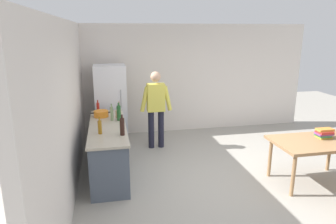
{
  "coord_description": "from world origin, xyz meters",
  "views": [
    {
      "loc": [
        -1.98,
        -4.5,
        2.52
      ],
      "look_at": [
        -0.84,
        1.06,
        1.01
      ],
      "focal_mm": 32.63,
      "sensor_mm": 36.0,
      "label": 1
    }
  ],
  "objects_px": {
    "bottle_vinegar_tall": "(112,113)",
    "person": "(156,105)",
    "dining_table": "(315,145)",
    "bottle_oil_amber": "(100,127)",
    "bottle_sauce_red": "(98,107)",
    "bottle_wine_green": "(119,113)",
    "cooking_pot": "(101,114)",
    "book_stack": "(324,133)",
    "refrigerator": "(111,104)",
    "utensil_jar": "(118,114)",
    "bottle_wine_dark": "(122,126)"
  },
  "relations": [
    {
      "from": "refrigerator",
      "to": "bottle_sauce_red",
      "type": "distance_m",
      "value": 0.65
    },
    {
      "from": "bottle_vinegar_tall",
      "to": "utensil_jar",
      "type": "bearing_deg",
      "value": 53.0
    },
    {
      "from": "dining_table",
      "to": "bottle_oil_amber",
      "type": "xyz_separation_m",
      "value": [
        -3.52,
        0.65,
        0.34
      ]
    },
    {
      "from": "bottle_wine_green",
      "to": "bottle_oil_amber",
      "type": "bearing_deg",
      "value": -115.26
    },
    {
      "from": "person",
      "to": "book_stack",
      "type": "bearing_deg",
      "value": -38.4
    },
    {
      "from": "cooking_pot",
      "to": "book_stack",
      "type": "height_order",
      "value": "cooking_pot"
    },
    {
      "from": "bottle_vinegar_tall",
      "to": "person",
      "type": "bearing_deg",
      "value": 38.17
    },
    {
      "from": "bottle_sauce_red",
      "to": "book_stack",
      "type": "bearing_deg",
      "value": -27.86
    },
    {
      "from": "utensil_jar",
      "to": "bottle_wine_green",
      "type": "distance_m",
      "value": 0.2
    },
    {
      "from": "cooking_pot",
      "to": "bottle_wine_green",
      "type": "bearing_deg",
      "value": -44.47
    },
    {
      "from": "person",
      "to": "bottle_wine_green",
      "type": "relative_size",
      "value": 5.0
    },
    {
      "from": "refrigerator",
      "to": "dining_table",
      "type": "distance_m",
      "value": 4.27
    },
    {
      "from": "bottle_sauce_red",
      "to": "bottle_wine_green",
      "type": "xyz_separation_m",
      "value": [
        0.4,
        -0.74,
        0.05
      ]
    },
    {
      "from": "person",
      "to": "bottle_wine_green",
      "type": "height_order",
      "value": "person"
    },
    {
      "from": "person",
      "to": "utensil_jar",
      "type": "xyz_separation_m",
      "value": [
        -0.83,
        -0.58,
        0.0
      ]
    },
    {
      "from": "cooking_pot",
      "to": "bottle_wine_dark",
      "type": "height_order",
      "value": "bottle_wine_dark"
    },
    {
      "from": "bottle_oil_amber",
      "to": "bottle_wine_dark",
      "type": "xyz_separation_m",
      "value": [
        0.35,
        -0.14,
        0.03
      ]
    },
    {
      "from": "book_stack",
      "to": "bottle_sauce_red",
      "type": "bearing_deg",
      "value": 152.14
    },
    {
      "from": "refrigerator",
      "to": "bottle_sauce_red",
      "type": "relative_size",
      "value": 7.5
    },
    {
      "from": "bottle_vinegar_tall",
      "to": "bottle_sauce_red",
      "type": "height_order",
      "value": "bottle_vinegar_tall"
    },
    {
      "from": "cooking_pot",
      "to": "bottle_sauce_red",
      "type": "height_order",
      "value": "bottle_sauce_red"
    },
    {
      "from": "bottle_sauce_red",
      "to": "bottle_wine_dark",
      "type": "bearing_deg",
      "value": -75.64
    },
    {
      "from": "bottle_vinegar_tall",
      "to": "refrigerator",
      "type": "bearing_deg",
      "value": 89.65
    },
    {
      "from": "refrigerator",
      "to": "dining_table",
      "type": "xyz_separation_m",
      "value": [
        3.3,
        -2.7,
        -0.23
      ]
    },
    {
      "from": "bottle_oil_amber",
      "to": "refrigerator",
      "type": "bearing_deg",
      "value": 83.91
    },
    {
      "from": "dining_table",
      "to": "bottle_vinegar_tall",
      "type": "distance_m",
      "value": 3.61
    },
    {
      "from": "dining_table",
      "to": "book_stack",
      "type": "relative_size",
      "value": 4.86
    },
    {
      "from": "book_stack",
      "to": "bottle_vinegar_tall",
      "type": "bearing_deg",
      "value": 159.98
    },
    {
      "from": "bottle_sauce_red",
      "to": "cooking_pot",
      "type": "bearing_deg",
      "value": -81.07
    },
    {
      "from": "dining_table",
      "to": "cooking_pot",
      "type": "height_order",
      "value": "cooking_pot"
    },
    {
      "from": "bottle_vinegar_tall",
      "to": "bottle_wine_dark",
      "type": "distance_m",
      "value": 0.89
    },
    {
      "from": "dining_table",
      "to": "bottle_sauce_red",
      "type": "height_order",
      "value": "bottle_sauce_red"
    },
    {
      "from": "dining_table",
      "to": "bottle_wine_dark",
      "type": "relative_size",
      "value": 4.12
    },
    {
      "from": "person",
      "to": "bottle_vinegar_tall",
      "type": "relative_size",
      "value": 5.31
    },
    {
      "from": "refrigerator",
      "to": "utensil_jar",
      "type": "relative_size",
      "value": 5.62
    },
    {
      "from": "utensil_jar",
      "to": "bottle_oil_amber",
      "type": "height_order",
      "value": "utensil_jar"
    },
    {
      "from": "person",
      "to": "bottle_wine_green",
      "type": "bearing_deg",
      "value": -136.91
    },
    {
      "from": "utensil_jar",
      "to": "bottle_wine_green",
      "type": "bearing_deg",
      "value": -89.4
    },
    {
      "from": "bottle_oil_amber",
      "to": "bottle_wine_green",
      "type": "height_order",
      "value": "bottle_wine_green"
    },
    {
      "from": "refrigerator",
      "to": "bottle_sauce_red",
      "type": "height_order",
      "value": "refrigerator"
    },
    {
      "from": "dining_table",
      "to": "bottle_sauce_red",
      "type": "relative_size",
      "value": 5.83
    },
    {
      "from": "bottle_vinegar_tall",
      "to": "cooking_pot",
      "type": "bearing_deg",
      "value": 123.58
    },
    {
      "from": "bottle_vinegar_tall",
      "to": "book_stack",
      "type": "height_order",
      "value": "bottle_vinegar_tall"
    },
    {
      "from": "book_stack",
      "to": "person",
      "type": "bearing_deg",
      "value": 141.6
    },
    {
      "from": "refrigerator",
      "to": "cooking_pot",
      "type": "distance_m",
      "value": 1.03
    },
    {
      "from": "bottle_wine_green",
      "to": "refrigerator",
      "type": "bearing_deg",
      "value": 95.24
    },
    {
      "from": "bottle_vinegar_tall",
      "to": "bottle_wine_green",
      "type": "height_order",
      "value": "bottle_wine_green"
    },
    {
      "from": "dining_table",
      "to": "bottle_wine_green",
      "type": "distance_m",
      "value": 3.48
    },
    {
      "from": "bottle_wine_dark",
      "to": "book_stack",
      "type": "relative_size",
      "value": 1.18
    },
    {
      "from": "bottle_vinegar_tall",
      "to": "book_stack",
      "type": "relative_size",
      "value": 1.11
    }
  ]
}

